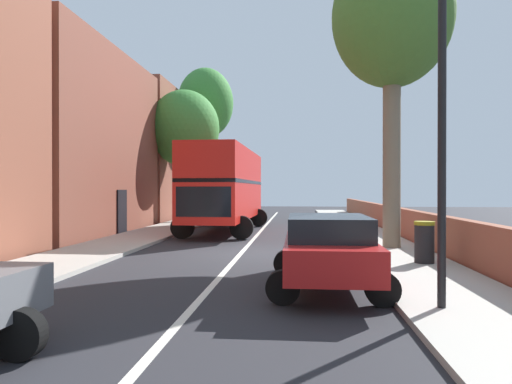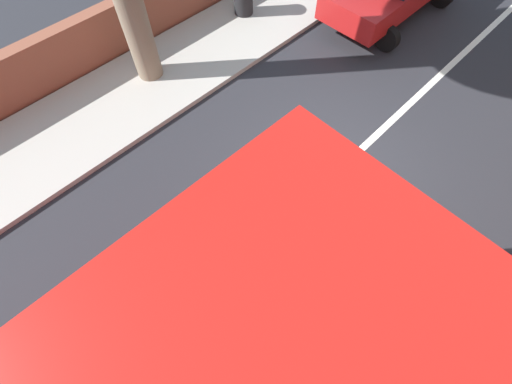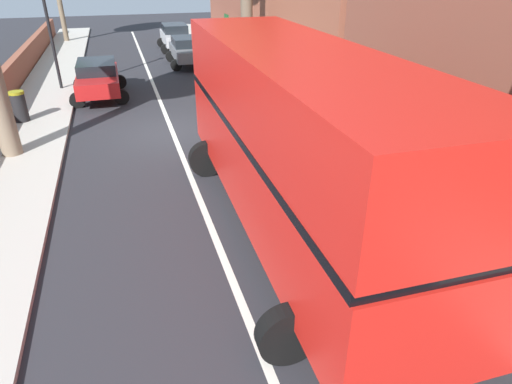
% 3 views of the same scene
% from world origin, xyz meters
% --- Properties ---
extents(ground_plane, '(84.00, 84.00, 0.00)m').
position_xyz_m(ground_plane, '(0.00, 0.00, 0.00)').
color(ground_plane, '#28282D').
extents(road_centre_line, '(0.16, 54.00, 0.01)m').
position_xyz_m(road_centre_line, '(0.00, 0.00, 0.00)').
color(road_centre_line, silver).
rests_on(road_centre_line, ground).
extents(sidewalk_right, '(2.60, 60.00, 0.12)m').
position_xyz_m(sidewalk_right, '(4.90, 0.00, 0.06)').
color(sidewalk_right, '#B2ADA3').
rests_on(sidewalk_right, ground).
extents(boundary_wall_right, '(0.36, 54.00, 1.29)m').
position_xyz_m(boundary_wall_right, '(6.45, 0.00, 0.64)').
color(boundary_wall_right, brown).
rests_on(boundary_wall_right, ground).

